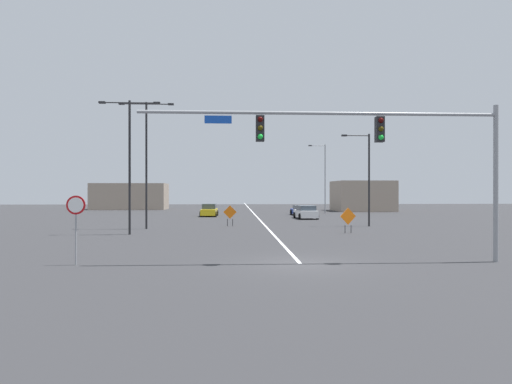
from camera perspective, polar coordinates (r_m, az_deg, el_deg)
ground at (r=18.48m, az=5.69°, el=-9.14°), size 164.04×164.04×0.00m
road_centre_stripe at (r=63.72m, az=-0.49°, el=-2.55°), size 0.16×91.14×0.01m
traffic_signal_assembly at (r=19.04m, az=14.90°, el=6.41°), size 14.96×0.44×6.58m
stop_sign at (r=19.21m, az=-22.15°, el=-2.90°), size 0.76×0.07×2.79m
street_lamp_near_left at (r=35.90m, az=-13.91°, el=4.67°), size 4.27×0.24×9.95m
street_lamp_mid_left at (r=38.49m, az=14.04°, el=2.19°), size 2.42×0.24×7.79m
street_lamp_far_left at (r=31.60m, az=-15.93°, el=4.53°), size 4.14×0.24×9.16m
street_lamp_near_right at (r=59.64m, az=8.72°, el=2.12°), size 2.31×0.24×9.16m
construction_sign_median_far at (r=37.59m, az=-3.36°, el=-2.73°), size 1.14×0.08×1.76m
construction_sign_left_shoulder at (r=32.00m, az=11.75°, el=-3.22°), size 1.18×0.31×1.79m
car_white_near at (r=48.04m, az=6.41°, el=-2.61°), size 2.23×4.41×1.42m
car_blue_passing at (r=54.55m, az=5.82°, el=-2.38°), size 2.28×4.66×1.21m
car_yellow_far at (r=52.67m, az=-6.02°, el=-2.36°), size 2.04×4.22×1.47m
roadside_building_west at (r=74.84m, az=-15.89°, el=-0.54°), size 11.73×5.65×4.21m
roadside_building_east at (r=68.26m, az=13.49°, el=-0.50°), size 8.20×7.65×4.47m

